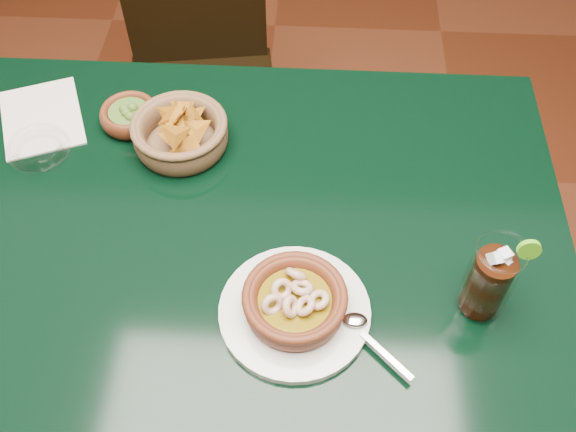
# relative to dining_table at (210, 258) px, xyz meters

# --- Properties ---
(ground) EXTENTS (7.00, 7.00, 0.00)m
(ground) POSITION_rel_dining_table_xyz_m (0.00, 0.00, -0.65)
(ground) COLOR #471C0C
(ground) RESTS_ON ground
(dining_table) EXTENTS (1.20, 0.80, 0.75)m
(dining_table) POSITION_rel_dining_table_xyz_m (0.00, 0.00, 0.00)
(dining_table) COLOR black
(dining_table) RESTS_ON ground
(dining_chair) EXTENTS (0.44, 0.44, 0.84)m
(dining_chair) POSITION_rel_dining_table_xyz_m (-0.13, 0.70, -0.19)
(dining_chair) COLOR black
(dining_chair) RESTS_ON ground
(shrimp_plate) EXTENTS (0.28, 0.23, 0.07)m
(shrimp_plate) POSITION_rel_dining_table_xyz_m (0.16, -0.16, 0.13)
(shrimp_plate) COLOR silver
(shrimp_plate) RESTS_ON dining_table
(chip_basket) EXTENTS (0.20, 0.20, 0.12)m
(chip_basket) POSITION_rel_dining_table_xyz_m (-0.06, 0.18, 0.13)
(chip_basket) COLOR brown
(chip_basket) RESTS_ON dining_table
(guacamole_ramekin) EXTENTS (0.13, 0.13, 0.04)m
(guacamole_ramekin) POSITION_rel_dining_table_xyz_m (-0.17, 0.23, 0.12)
(guacamole_ramekin) COLOR #4F2111
(guacamole_ramekin) RESTS_ON dining_table
(cola_drink) EXTENTS (0.15, 0.15, 0.17)m
(cola_drink) POSITION_rel_dining_table_xyz_m (0.43, -0.13, 0.17)
(cola_drink) COLOR white
(cola_drink) RESTS_ON dining_table
(glass_ashtray) EXTENTS (0.12, 0.12, 0.03)m
(glass_ashtray) POSITION_rel_dining_table_xyz_m (-0.31, 0.14, 0.11)
(glass_ashtray) COLOR white
(glass_ashtray) RESTS_ON dining_table
(paper_menu) EXTENTS (0.20, 0.23, 0.00)m
(paper_menu) POSITION_rel_dining_table_xyz_m (-0.34, 0.23, 0.10)
(paper_menu) COLOR beige
(paper_menu) RESTS_ON dining_table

